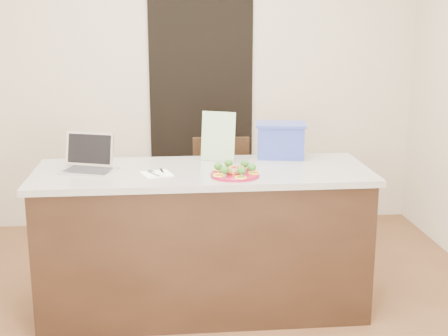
{
  "coord_description": "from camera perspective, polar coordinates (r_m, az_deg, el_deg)",
  "views": [
    {
      "loc": [
        -0.23,
        -3.46,
        1.84
      ],
      "look_at": [
        0.13,
        0.2,
        0.94
      ],
      "focal_mm": 50.0,
      "sensor_mm": 36.0,
      "label": 1
    }
  ],
  "objects": [
    {
      "name": "ground",
      "position": [
        3.93,
        -1.63,
        -14.17
      ],
      "size": [
        4.0,
        4.0,
        0.0
      ],
      "primitive_type": "plane",
      "color": "brown",
      "rests_on": "ground"
    },
    {
      "name": "room_shell",
      "position": [
        3.48,
        -1.81,
        10.14
      ],
      "size": [
        4.0,
        4.0,
        4.0
      ],
      "color": "white",
      "rests_on": "ground"
    },
    {
      "name": "doorway",
      "position": [
        5.52,
        -2.07,
        5.02
      ],
      "size": [
        0.9,
        0.02,
        2.0
      ],
      "primitive_type": "cube",
      "color": "black",
      "rests_on": "ground"
    },
    {
      "name": "island",
      "position": [
        3.97,
        -1.92,
        -6.56
      ],
      "size": [
        2.06,
        0.76,
        0.92
      ],
      "color": "black",
      "rests_on": "ground"
    },
    {
      "name": "plate",
      "position": [
        3.67,
        1.01,
        -0.58
      ],
      "size": [
        0.29,
        0.29,
        0.02
      ],
      "rotation": [
        0.0,
        0.0,
        -0.19
      ],
      "color": "maroon",
      "rests_on": "island"
    },
    {
      "name": "meatballs",
      "position": [
        3.66,
        0.93,
        -0.16
      ],
      "size": [
        0.11,
        0.12,
        0.04
      ],
      "color": "#905E29",
      "rests_on": "plate"
    },
    {
      "name": "broccoli",
      "position": [
        3.65,
        1.01,
        0.11
      ],
      "size": [
        0.24,
        0.24,
        0.04
      ],
      "color": "#1F5015",
      "rests_on": "plate"
    },
    {
      "name": "pepper_rings",
      "position": [
        3.66,
        1.01,
        -0.43
      ],
      "size": [
        0.28,
        0.28,
        0.01
      ],
      "color": "yellow",
      "rests_on": "plate"
    },
    {
      "name": "napkin",
      "position": [
        3.73,
        -6.17,
        -0.54
      ],
      "size": [
        0.21,
        0.21,
        0.01
      ],
      "primitive_type": "cube",
      "rotation": [
        0.0,
        0.0,
        0.3
      ],
      "color": "white",
      "rests_on": "island"
    },
    {
      "name": "fork",
      "position": [
        3.74,
        -6.48,
        -0.41
      ],
      "size": [
        0.08,
        0.17,
        0.0
      ],
      "rotation": [
        0.0,
        0.0,
        0.52
      ],
      "color": "#B2B1B6",
      "rests_on": "napkin"
    },
    {
      "name": "knife",
      "position": [
        3.71,
        -5.71,
        -0.49
      ],
      "size": [
        0.03,
        0.19,
        0.01
      ],
      "rotation": [
        0.0,
        0.0,
        0.15
      ],
      "color": "white",
      "rests_on": "napkin"
    },
    {
      "name": "yogurt_bottle",
      "position": [
        3.62,
        0.92,
        -0.49
      ],
      "size": [
        0.03,
        0.03,
        0.07
      ],
      "rotation": [
        0.0,
        0.0,
        -0.0
      ],
      "color": "beige",
      "rests_on": "island"
    },
    {
      "name": "laptop",
      "position": [
        3.9,
        -12.26,
        0.71
      ],
      "size": [
        0.37,
        0.34,
        0.22
      ],
      "rotation": [
        0.0,
        0.0,
        -0.34
      ],
      "color": "silver",
      "rests_on": "island"
    },
    {
      "name": "leaflet",
      "position": [
        4.03,
        -0.54,
        2.9
      ],
      "size": [
        0.23,
        0.13,
        0.32
      ],
      "primitive_type": "cube",
      "rotation": [
        -0.14,
        0.0,
        -0.39
      ],
      "color": "silver",
      "rests_on": "island"
    },
    {
      "name": "blue_box",
      "position": [
        4.15,
        5.2,
        2.57
      ],
      "size": [
        0.36,
        0.28,
        0.23
      ],
      "rotation": [
        0.0,
        0.0,
        -0.17
      ],
      "color": "#283893",
      "rests_on": "island"
    },
    {
      "name": "chair",
      "position": [
        4.65,
        -0.15,
        -2.42
      ],
      "size": [
        0.44,
        0.44,
        0.96
      ],
      "rotation": [
        0.0,
        0.0,
        -0.03
      ],
      "color": "#321D0F",
      "rests_on": "ground"
    }
  ]
}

